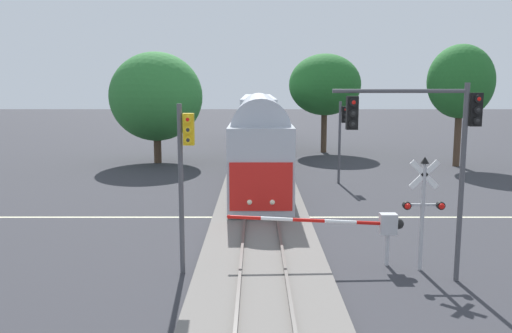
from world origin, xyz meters
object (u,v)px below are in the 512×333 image
traffic_signal_near_right (430,134)px  crossing_gate_near (369,225)px  crossing_signal_mast (425,202)px  maple_right_background (462,82)px  elm_centre_background (326,85)px  commuter_train (260,126)px  oak_behind_train (157,97)px  traffic_signal_far_side (343,129)px  traffic_signal_median (186,162)px

traffic_signal_near_right → crossing_gate_near: bearing=133.3°
crossing_gate_near → crossing_signal_mast: crossing_signal_mast is taller
maple_right_background → elm_centre_background: bearing=136.9°
commuter_train → oak_behind_train: (-7.97, -1.34, 2.38)m
traffic_signal_far_side → oak_behind_train: (-13.05, 8.97, 1.76)m
crossing_gate_near → oak_behind_train: oak_behind_train is taller
commuter_train → crossing_signal_mast: size_ratio=11.45×
maple_right_background → crossing_signal_mast: bearing=-112.9°
crossing_gate_near → elm_centre_background: elm_centre_background is taller
traffic_signal_far_side → oak_behind_train: size_ratio=0.59×
traffic_signal_near_right → oak_behind_train: oak_behind_train is taller
crossing_signal_mast → traffic_signal_median: traffic_signal_median is taller
crossing_gate_near → traffic_signal_far_side: traffic_signal_far_side is taller
crossing_signal_mast → traffic_signal_far_side: traffic_signal_far_side is taller
crossing_signal_mast → commuter_train: bearing=101.3°
oak_behind_train → maple_right_background: 22.96m
traffic_signal_far_side → commuter_train: bearing=116.2°
crossing_gate_near → maple_right_background: size_ratio=0.66×
traffic_signal_far_side → elm_centre_background: elm_centre_background is taller
traffic_signal_far_side → traffic_signal_near_right: size_ratio=0.83×
maple_right_background → traffic_signal_median: bearing=-126.9°
traffic_signal_median → commuter_train: bearing=84.6°
commuter_train → elm_centre_background: (5.93, 5.21, 3.28)m
traffic_signal_near_right → elm_centre_background: 32.28m
commuter_train → traffic_signal_near_right: traffic_signal_near_right is taller
traffic_signal_near_right → traffic_signal_median: size_ratio=1.12×
crossing_gate_near → traffic_signal_near_right: size_ratio=0.97×
traffic_signal_near_right → commuter_train: bearing=100.4°
crossing_signal_mast → oak_behind_train: 28.16m
elm_centre_background → crossing_signal_mast: bearing=-91.3°
oak_behind_train → elm_centre_background: elm_centre_background is taller
maple_right_background → oak_behind_train: bearing=175.4°
crossing_gate_near → traffic_signal_median: size_ratio=1.08×
traffic_signal_far_side → crossing_signal_mast: bearing=-89.4°
traffic_signal_median → maple_right_background: 29.07m
traffic_signal_median → traffic_signal_near_right: bearing=-5.2°
crossing_signal_mast → traffic_signal_near_right: size_ratio=0.62×
traffic_signal_far_side → maple_right_background: bearing=36.0°
traffic_signal_median → oak_behind_train: (-5.49, 25.01, 1.47)m
traffic_signal_near_right → traffic_signal_median: bearing=174.8°
traffic_signal_median → elm_centre_background: size_ratio=0.62×
traffic_signal_far_side → maple_right_background: (9.82, 7.12, 2.88)m
commuter_train → traffic_signal_near_right: size_ratio=7.07×
crossing_gate_near → oak_behind_train: (-11.54, 24.19, 3.75)m
crossing_signal_mast → maple_right_background: maple_right_background is taller
crossing_gate_near → traffic_signal_near_right: bearing=-46.7°
oak_behind_train → maple_right_background: (22.86, -1.84, 1.12)m
commuter_train → maple_right_background: bearing=-12.1°
traffic_signal_far_side → elm_centre_background: size_ratio=0.58×
crossing_signal_mast → elm_centre_background: bearing=88.7°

